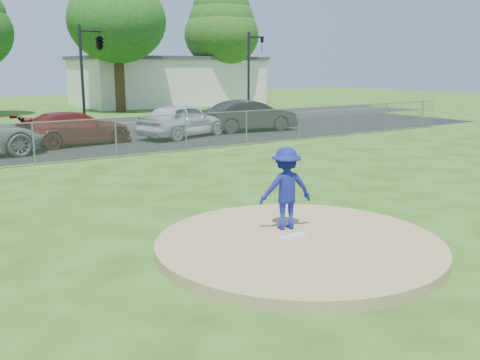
# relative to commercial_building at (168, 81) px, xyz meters

# --- Properties ---
(ground) EXTENTS (120.00, 120.00, 0.00)m
(ground) POSITION_rel_commercial_building_xyz_m (-16.00, -28.00, -2.16)
(ground) COLOR #225212
(ground) RESTS_ON ground
(pitchers_mound) EXTENTS (5.40, 5.40, 0.20)m
(pitchers_mound) POSITION_rel_commercial_building_xyz_m (-16.00, -38.00, -2.06)
(pitchers_mound) COLOR #A18758
(pitchers_mound) RESTS_ON ground
(pitching_rubber) EXTENTS (0.60, 0.15, 0.04)m
(pitching_rubber) POSITION_rel_commercial_building_xyz_m (-16.00, -37.80, -1.94)
(pitching_rubber) COLOR white
(pitching_rubber) RESTS_ON pitchers_mound
(chain_link_fence) EXTENTS (40.00, 0.06, 1.50)m
(chain_link_fence) POSITION_rel_commercial_building_xyz_m (-16.00, -26.00, -1.41)
(chain_link_fence) COLOR gray
(chain_link_fence) RESTS_ON ground
(parking_lot) EXTENTS (50.00, 8.00, 0.01)m
(parking_lot) POSITION_rel_commercial_building_xyz_m (-16.00, -21.50, -2.15)
(parking_lot) COLOR black
(parking_lot) RESTS_ON ground
(street) EXTENTS (60.00, 7.00, 0.01)m
(street) POSITION_rel_commercial_building_xyz_m (-16.00, -14.00, -2.16)
(street) COLOR black
(street) RESTS_ON ground
(commercial_building) EXTENTS (16.40, 9.40, 4.30)m
(commercial_building) POSITION_rel_commercial_building_xyz_m (0.00, 0.00, 0.00)
(commercial_building) COLOR beige
(commercial_building) RESTS_ON ground
(tree_right) EXTENTS (7.28, 7.28, 11.63)m
(tree_right) POSITION_rel_commercial_building_xyz_m (-7.00, -6.00, 5.49)
(tree_right) COLOR #372414
(tree_right) RESTS_ON ground
(tree_far_right) EXTENTS (6.72, 6.72, 10.74)m
(tree_far_right) POSITION_rel_commercial_building_xyz_m (4.00, -3.00, 4.90)
(tree_far_right) COLOR #322312
(tree_far_right) RESTS_ON ground
(traffic_signal_center) EXTENTS (1.42, 2.48, 5.60)m
(traffic_signal_center) POSITION_rel_commercial_building_xyz_m (-12.03, -16.00, 2.45)
(traffic_signal_center) COLOR black
(traffic_signal_center) RESTS_ON ground
(traffic_signal_right) EXTENTS (1.28, 0.20, 5.60)m
(traffic_signal_right) POSITION_rel_commercial_building_xyz_m (-1.76, -16.00, 1.20)
(traffic_signal_right) COLOR black
(traffic_signal_right) RESTS_ON ground
(pitcher) EXTENTS (1.20, 0.90, 1.65)m
(pitcher) POSITION_rel_commercial_building_xyz_m (-15.75, -37.27, -1.14)
(pitcher) COLOR navy
(pitcher) RESTS_ON pitchers_mound
(parked_car_darkred) EXTENTS (5.27, 2.71, 1.46)m
(parked_car_darkred) POSITION_rel_commercial_building_xyz_m (-15.25, -21.76, -1.42)
(parked_car_darkred) COLOR maroon
(parked_car_darkred) RESTS_ON parking_lot
(parked_car_pearl) EXTENTS (5.24, 3.43, 1.66)m
(parked_car_pearl) POSITION_rel_commercial_building_xyz_m (-10.06, -22.03, -1.32)
(parked_car_pearl) COLOR silver
(parked_car_pearl) RESTS_ON parking_lot
(parked_car_charcoal) EXTENTS (5.18, 2.43, 1.64)m
(parked_car_charcoal) POSITION_rel_commercial_building_xyz_m (-5.87, -21.81, -1.33)
(parked_car_charcoal) COLOR #252528
(parked_car_charcoal) RESTS_ON parking_lot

